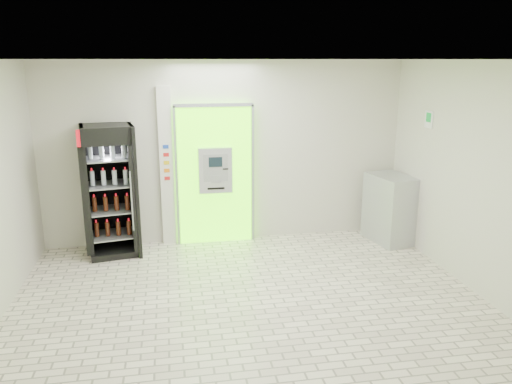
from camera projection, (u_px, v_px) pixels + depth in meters
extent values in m
plane|color=beige|center=(251.00, 305.00, 6.28)|extent=(6.00, 6.00, 0.00)
plane|color=beige|center=(226.00, 153.00, 8.28)|extent=(6.00, 0.00, 6.00)
plane|color=beige|center=(309.00, 279.00, 3.52)|extent=(6.00, 0.00, 6.00)
plane|color=beige|center=(481.00, 180.00, 6.40)|extent=(0.00, 5.00, 5.00)
plane|color=white|center=(250.00, 59.00, 5.51)|extent=(6.00, 6.00, 0.00)
cube|color=#59F906|center=(215.00, 175.00, 8.27)|extent=(1.20, 0.12, 2.30)
cube|color=gray|center=(214.00, 105.00, 7.91)|extent=(1.28, 0.04, 0.06)
cube|color=gray|center=(177.00, 177.00, 8.10)|extent=(0.04, 0.04, 2.30)
cube|color=gray|center=(253.00, 174.00, 8.31)|extent=(0.04, 0.04, 2.30)
cube|color=black|center=(222.00, 213.00, 8.40)|extent=(0.62, 0.01, 0.67)
cube|color=black|center=(193.00, 126.00, 7.95)|extent=(0.22, 0.01, 0.18)
cube|color=#ADB0B4|center=(215.00, 170.00, 8.14)|extent=(0.55, 0.12, 0.75)
cube|color=black|center=(216.00, 162.00, 8.04)|extent=(0.22, 0.01, 0.16)
cube|color=gray|center=(216.00, 179.00, 8.11)|extent=(0.16, 0.01, 0.12)
cube|color=black|center=(225.00, 169.00, 8.10)|extent=(0.09, 0.01, 0.02)
cube|color=black|center=(216.00, 188.00, 8.15)|extent=(0.28, 0.01, 0.03)
cube|color=silver|center=(167.00, 167.00, 8.12)|extent=(0.22, 0.10, 2.60)
cube|color=#193FB2|center=(166.00, 147.00, 7.98)|extent=(0.09, 0.01, 0.06)
cube|color=red|center=(166.00, 155.00, 8.01)|extent=(0.09, 0.01, 0.06)
cube|color=yellow|center=(166.00, 163.00, 8.04)|extent=(0.09, 0.01, 0.06)
cube|color=orange|center=(167.00, 171.00, 8.08)|extent=(0.09, 0.01, 0.06)
cube|color=red|center=(167.00, 178.00, 8.11)|extent=(0.09, 0.01, 0.06)
cube|color=black|center=(111.00, 191.00, 7.75)|extent=(0.88, 0.82, 2.05)
cube|color=black|center=(113.00, 186.00, 8.06)|extent=(0.77, 0.18, 2.05)
cube|color=red|center=(104.00, 137.00, 7.19)|extent=(0.74, 0.14, 0.25)
cube|color=white|center=(104.00, 137.00, 7.19)|extent=(0.42, 0.08, 0.07)
cube|color=black|center=(115.00, 249.00, 8.00)|extent=(0.88, 0.82, 0.10)
cylinder|color=gray|center=(132.00, 201.00, 7.47)|extent=(0.03, 0.03, 0.92)
cube|color=gray|center=(114.00, 234.00, 7.93)|extent=(0.74, 0.70, 0.02)
cube|color=gray|center=(112.00, 210.00, 7.83)|extent=(0.74, 0.70, 0.02)
cube|color=gray|center=(110.00, 184.00, 7.72)|extent=(0.74, 0.70, 0.02)
cube|color=gray|center=(108.00, 158.00, 7.62)|extent=(0.74, 0.70, 0.02)
cube|color=#ADB0B4|center=(390.00, 209.00, 8.40)|extent=(0.73, 0.95, 1.14)
cube|color=gray|center=(375.00, 206.00, 8.34)|extent=(0.17, 0.82, 0.01)
cube|color=white|center=(429.00, 119.00, 7.58)|extent=(0.02, 0.22, 0.26)
cube|color=#0C852E|center=(429.00, 117.00, 7.57)|extent=(0.00, 0.14, 0.14)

